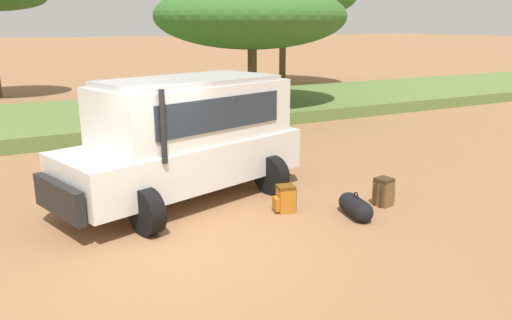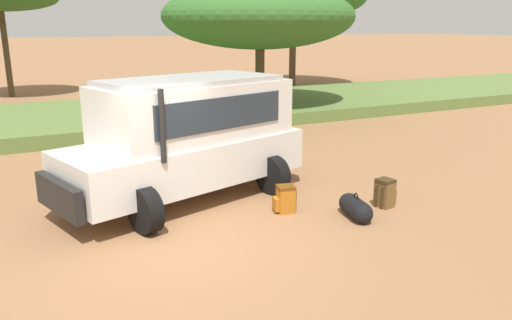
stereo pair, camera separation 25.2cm
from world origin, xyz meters
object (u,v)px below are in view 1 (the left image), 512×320
object	(u,v)px
backpack_cluster_center	(285,199)
acacia_tree_right_mid	(252,17)
safari_vehicle	(187,136)
duffel_bag_low_black_case	(355,207)
backpack_beside_front_wheel	(384,192)

from	to	relation	value
backpack_cluster_center	acacia_tree_right_mid	world-z (taller)	acacia_tree_right_mid
safari_vehicle	backpack_cluster_center	size ratio (longest dim) A/B	10.59
duffel_bag_low_black_case	backpack_cluster_center	bearing A→B (deg)	140.23
acacia_tree_right_mid	backpack_beside_front_wheel	bearing A→B (deg)	-103.59
backpack_beside_front_wheel	acacia_tree_right_mid	xyz separation A→B (m)	(2.47, 10.23, 3.47)
safari_vehicle	duffel_bag_low_black_case	bearing A→B (deg)	-46.14
safari_vehicle	acacia_tree_right_mid	distance (m)	10.13
acacia_tree_right_mid	duffel_bag_low_black_case	bearing A→B (deg)	-107.75
safari_vehicle	acacia_tree_right_mid	xyz separation A→B (m)	(5.68, 8.03, 2.45)
safari_vehicle	backpack_beside_front_wheel	size ratio (longest dim) A/B	9.76
backpack_beside_front_wheel	acacia_tree_right_mid	bearing A→B (deg)	76.41
safari_vehicle	acacia_tree_right_mid	size ratio (longest dim) A/B	0.73
backpack_cluster_center	duffel_bag_low_black_case	size ratio (longest dim) A/B	0.55
backpack_cluster_center	duffel_bag_low_black_case	distance (m)	1.31
duffel_bag_low_black_case	acacia_tree_right_mid	world-z (taller)	acacia_tree_right_mid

